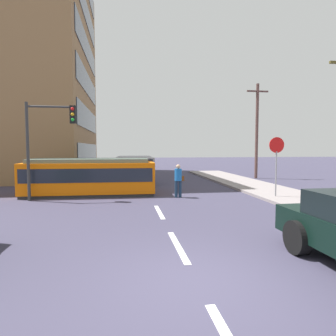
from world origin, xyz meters
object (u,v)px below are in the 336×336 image
(traffic_light_mast, at_px, (48,132))
(utility_pole_mid, at_px, (257,129))
(parked_sedan_far, at_px, (77,169))
(city_bus, at_px, (135,168))
(stop_sign, at_px, (276,154))
(parked_sedan_mid, at_px, (66,176))
(pedestrian_crossing, at_px, (178,179))
(parked_sedan_furthest, at_px, (85,165))
(streetcar_tram, at_px, (90,176))

(traffic_light_mast, xyz_separation_m, utility_pole_mid, (14.26, 8.09, 0.79))
(parked_sedan_far, relative_size, utility_pole_mid, 0.57)
(city_bus, bearing_deg, stop_sign, -50.52)
(parked_sedan_mid, height_order, traffic_light_mast, traffic_light_mast)
(city_bus, xyz_separation_m, pedestrian_crossing, (1.96, -6.87, -0.12))
(parked_sedan_mid, bearing_deg, parked_sedan_furthest, 92.27)
(utility_pole_mid, bearing_deg, stop_sign, -109.99)
(parked_sedan_far, distance_m, traffic_light_mast, 12.08)
(pedestrian_crossing, xyz_separation_m, stop_sign, (4.64, -1.14, 1.25))
(parked_sedan_mid, bearing_deg, pedestrian_crossing, -40.84)
(stop_sign, bearing_deg, parked_sedan_mid, 148.77)
(stop_sign, distance_m, utility_pole_mid, 10.08)
(parked_sedan_mid, distance_m, parked_sedan_furthest, 12.83)
(stop_sign, bearing_deg, city_bus, 129.48)
(parked_sedan_mid, bearing_deg, city_bus, 15.50)
(parked_sedan_mid, height_order, parked_sedan_furthest, same)
(utility_pole_mid, bearing_deg, traffic_light_mast, -150.44)
(pedestrian_crossing, height_order, parked_sedan_mid, pedestrian_crossing)
(parked_sedan_mid, xyz_separation_m, parked_sedan_furthest, (-0.51, 12.82, -0.00))
(pedestrian_crossing, xyz_separation_m, parked_sedan_far, (-6.76, 11.88, -0.32))
(parked_sedan_mid, relative_size, parked_sedan_far, 0.99)
(streetcar_tram, height_order, parked_sedan_far, streetcar_tram)
(parked_sedan_mid, relative_size, parked_sedan_furthest, 1.03)
(parked_sedan_mid, height_order, utility_pole_mid, utility_pole_mid)
(parked_sedan_furthest, bearing_deg, pedestrian_crossing, -69.20)
(streetcar_tram, height_order, stop_sign, stop_sign)
(streetcar_tram, distance_m, stop_sign, 9.62)
(parked_sedan_far, bearing_deg, utility_pole_mid, -14.03)
(parked_sedan_mid, xyz_separation_m, utility_pole_mid, (14.52, 2.57, 3.39))
(streetcar_tram, bearing_deg, traffic_light_mast, -138.19)
(streetcar_tram, relative_size, pedestrian_crossing, 4.08)
(stop_sign, bearing_deg, utility_pole_mid, 70.01)
(streetcar_tram, relative_size, parked_sedan_furthest, 1.61)
(parked_sedan_mid, xyz_separation_m, stop_sign, (11.13, -6.75, 1.57))
(city_bus, distance_m, parked_sedan_furthest, 12.62)
(pedestrian_crossing, height_order, traffic_light_mast, traffic_light_mast)
(stop_sign, bearing_deg, pedestrian_crossing, 166.24)
(pedestrian_crossing, height_order, parked_sedan_far, pedestrian_crossing)
(traffic_light_mast, bearing_deg, utility_pole_mid, 29.56)
(parked_sedan_mid, relative_size, traffic_light_mast, 0.94)
(streetcar_tram, distance_m, pedestrian_crossing, 4.79)
(parked_sedan_mid, height_order, parked_sedan_far, same)
(streetcar_tram, bearing_deg, pedestrian_crossing, -20.16)
(pedestrian_crossing, relative_size, traffic_light_mast, 0.36)
(parked_sedan_far, bearing_deg, traffic_light_mast, -87.44)
(city_bus, xyz_separation_m, utility_pole_mid, (9.99, 1.31, 2.95))
(parked_sedan_furthest, bearing_deg, city_bus, -66.43)
(traffic_light_mast, bearing_deg, streetcar_tram, 41.81)
(city_bus, distance_m, parked_sedan_far, 6.95)
(streetcar_tram, relative_size, utility_pole_mid, 0.89)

